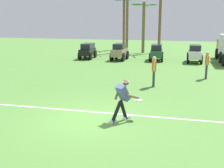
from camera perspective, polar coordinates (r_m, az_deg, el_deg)
The scene contains 14 objects.
ground_plane at distance 9.69m, azimuth -4.39°, elevation -7.10°, with size 80.00×80.00×0.00m, color #528639.
field_line_paint at distance 10.35m, azimuth -2.95°, elevation -5.75°, with size 20.81×0.11×0.01m, color white.
frisbee_thrower at distance 9.30m, azimuth 2.17°, elevation -2.82°, with size 0.86×0.88×1.39m.
frisbee_in_flight at distance 9.56m, azimuth 5.41°, elevation -3.34°, with size 0.29×0.29×0.06m.
teammate_near_sideline at distance 16.99m, azimuth 18.73°, elevation 4.12°, with size 0.21×0.49×1.56m.
teammate_midfield at distance 14.26m, azimuth 8.52°, elevation 3.13°, with size 0.26×0.50×1.56m.
parked_car_slot_a at distance 25.13m, azimuth -4.97°, elevation 6.82°, with size 1.36×2.48×1.34m.
parked_car_slot_b at distance 24.10m, azimuth 1.56°, elevation 6.66°, with size 1.18×2.36×1.40m.
parked_car_slot_c at distance 24.10m, azimuth 9.03°, elevation 6.46°, with size 1.36×2.48×1.34m.
parked_car_slot_d at distance 23.58m, azimuth 16.45°, elevation 6.01°, with size 1.24×2.38×1.40m.
palm_tree_far_left at distance 33.46m, azimuth 2.42°, elevation 13.26°, with size 2.81×3.21×5.96m.
palm_tree_left_of_centre at distance 30.73m, azimuth 3.09°, elevation 14.56°, with size 3.17×3.02×7.04m.
palm_tree_right_of_centre at distance 29.68m, azimuth 6.41°, elevation 12.30°, with size 2.83×3.12×5.16m.
palm_tree_far_right at distance 30.34m, azimuth 9.75°, elevation 13.91°, with size 3.25×3.41×6.65m.
Camera 1 is at (3.22, -8.53, 3.28)m, focal length 45.00 mm.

